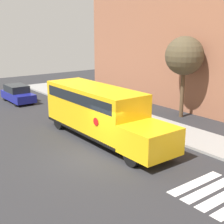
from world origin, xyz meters
TOP-DOWN VIEW (x-y plane):
  - ground_plane at (0.00, 0.00)m, footprint 60.00×60.00m
  - sidewalk_strip at (0.00, 6.50)m, footprint 44.00×3.00m
  - school_bus at (-2.25, 1.98)m, footprint 9.95×2.57m
  - parked_car at (-14.79, 1.65)m, footprint 4.27×1.76m
  - tree_near_sidewalk at (-2.40, 9.70)m, footprint 2.82×2.82m

SIDE VIEW (x-z plane):
  - ground_plane at x=0.00m, z-range 0.00..0.00m
  - sidewalk_strip at x=0.00m, z-range 0.00..0.15m
  - parked_car at x=-14.79m, z-range -0.02..1.54m
  - school_bus at x=-2.25m, z-range 0.20..3.32m
  - tree_near_sidewalk at x=-2.40m, z-range 1.57..7.60m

